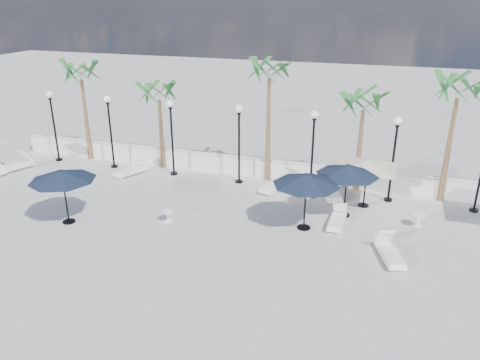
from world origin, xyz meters
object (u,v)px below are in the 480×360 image
(lounger_2, at_px, (131,170))
(parasol_navy_left, at_px, (62,176))
(lounger_3, at_px, (276,184))
(lounger_7, at_px, (390,253))
(lounger_4, at_px, (311,189))
(parasol_navy_mid, at_px, (306,180))
(parasol_cream_sq_a, at_px, (368,160))
(lounger_1, at_px, (13,166))
(lounger_5, at_px, (337,220))
(lounger_6, at_px, (329,191))
(parasol_navy_right, at_px, (348,170))

(lounger_2, xyz_separation_m, parasol_navy_left, (0.36, -5.53, 1.78))
(lounger_3, distance_m, lounger_7, 7.14)
(lounger_4, bearing_deg, parasol_navy_mid, -72.78)
(lounger_3, distance_m, parasol_navy_left, 9.43)
(lounger_3, height_order, parasol_cream_sq_a, parasol_cream_sq_a)
(lounger_3, height_order, lounger_4, lounger_3)
(lounger_1, distance_m, parasol_cream_sq_a, 17.85)
(lounger_5, distance_m, lounger_6, 2.88)
(lounger_5, bearing_deg, lounger_7, -42.80)
(lounger_5, distance_m, parasol_navy_right, 2.03)
(lounger_5, xyz_separation_m, parasol_navy_right, (0.17, 0.94, 1.79))
(lounger_4, relative_size, parasol_cream_sq_a, 0.38)
(parasol_cream_sq_a, bearing_deg, lounger_3, 171.29)
(lounger_2, bearing_deg, parasol_navy_left, -62.10)
(lounger_3, height_order, parasol_navy_mid, parasol_navy_mid)
(lounger_1, bearing_deg, lounger_5, 19.57)
(lounger_3, distance_m, lounger_6, 2.50)
(parasol_navy_mid, distance_m, parasol_navy_right, 2.13)
(parasol_navy_mid, bearing_deg, parasol_navy_left, -165.09)
(lounger_2, bearing_deg, lounger_3, 27.14)
(parasol_navy_mid, xyz_separation_m, parasol_navy_right, (1.36, 1.64, -0.04))
(lounger_6, bearing_deg, parasol_navy_mid, -121.92)
(lounger_1, relative_size, lounger_7, 1.11)
(lounger_6, relative_size, parasol_navy_mid, 0.81)
(lounger_2, bearing_deg, parasol_navy_mid, 6.06)
(lounger_2, relative_size, lounger_7, 0.99)
(lounger_2, xyz_separation_m, lounger_3, (7.48, 0.39, 0.02))
(lounger_1, height_order, lounger_6, lounger_1)
(lounger_6, distance_m, parasol_cream_sq_a, 2.51)
(parasol_navy_mid, bearing_deg, lounger_6, 81.99)
(parasol_navy_left, height_order, parasol_navy_mid, parasol_navy_mid)
(lounger_4, xyz_separation_m, lounger_5, (1.54, -2.79, 0.01))
(lounger_4, height_order, lounger_7, lounger_7)
(lounger_1, distance_m, lounger_5, 16.87)
(lounger_3, relative_size, parasol_navy_left, 0.81)
(lounger_4, relative_size, lounger_7, 0.90)
(lounger_1, relative_size, parasol_cream_sq_a, 0.47)
(lounger_6, bearing_deg, lounger_7, -83.82)
(lounger_7, xyz_separation_m, parasol_cream_sq_a, (-1.20, 4.18, 1.87))
(lounger_1, distance_m, lounger_6, 16.23)
(lounger_6, xyz_separation_m, parasol_navy_left, (-9.62, -5.92, 1.76))
(lounger_4, bearing_deg, parasol_navy_right, -35.72)
(lounger_6, bearing_deg, lounger_4, 156.25)
(lounger_1, xyz_separation_m, parasol_navy_left, (6.51, -4.12, 1.75))
(lounger_4, distance_m, parasol_navy_mid, 3.96)
(lounger_7, bearing_deg, lounger_3, 118.83)
(lounger_6, bearing_deg, lounger_2, 158.35)
(lounger_6, relative_size, parasol_cream_sq_a, 0.46)
(lounger_4, xyz_separation_m, lounger_6, (0.84, 0.00, 0.04))
(lounger_4, height_order, parasol_navy_right, parasol_navy_right)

